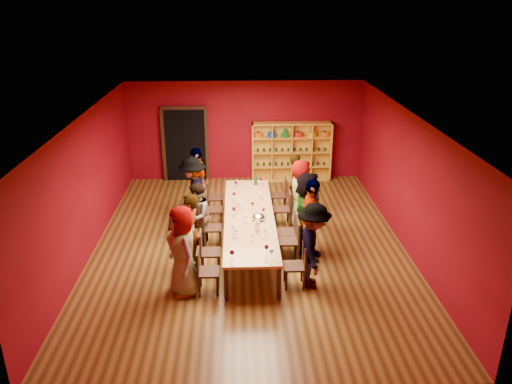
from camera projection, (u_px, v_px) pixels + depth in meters
room_shell at (249, 184)px, 10.86m from camera, size 7.10×9.10×3.04m
tasting_table at (249, 217)px, 11.15m from camera, size 1.10×4.50×0.75m
doorway at (185, 144)px, 15.04m from camera, size 1.40×0.17×2.30m
shelving_unit at (291, 149)px, 15.11m from camera, size 2.40×0.40×1.80m
chair_person_left_0 at (204, 269)px, 9.47m from camera, size 0.42×0.42×0.89m
person_left_0 at (183, 251)px, 9.31m from camera, size 0.79×0.99×1.78m
chair_person_left_1 at (206, 250)px, 10.18m from camera, size 0.42×0.42×0.89m
person_left_1 at (190, 234)px, 10.04m from camera, size 0.58×0.71×1.71m
chair_person_left_2 at (209, 225)px, 11.25m from camera, size 0.42×0.42×0.89m
person_left_2 at (197, 215)px, 11.14m from camera, size 0.50×0.78×1.50m
chair_person_left_3 at (211, 207)px, 12.19m from camera, size 0.42×0.42×0.89m
person_left_3 at (193, 193)px, 12.03m from camera, size 0.48×1.14×1.77m
chair_person_left_4 at (212, 195)px, 12.90m from camera, size 0.42×0.42×0.89m
person_left_4 at (197, 181)px, 12.74m from camera, size 0.84×1.15×1.78m
chair_person_right_0 at (299, 263)px, 9.67m from camera, size 0.42×0.42×0.89m
person_right_0 at (313, 246)px, 9.54m from camera, size 0.58×1.16×1.73m
chair_person_right_1 at (293, 238)px, 10.65m from camera, size 0.42×0.42×0.89m
person_right_1 at (311, 220)px, 10.50m from camera, size 0.84×1.18×1.83m
chair_person_right_2 at (291, 229)px, 11.05m from camera, size 0.42×0.42×0.89m
person_right_2 at (307, 212)px, 10.91m from camera, size 0.56×1.72×1.84m
chair_person_right_3 at (285, 207)px, 12.23m from camera, size 0.42×0.42×0.89m
person_right_3 at (300, 193)px, 12.12m from camera, size 0.47×0.83×1.69m
chair_person_right_4 at (282, 193)px, 13.07m from camera, size 0.42×0.42×0.89m
person_right_4 at (296, 183)px, 12.98m from camera, size 0.48×0.61×1.55m
wine_glass_0 at (236, 231)px, 10.08m from camera, size 0.08×0.08×0.20m
wine_glass_1 at (234, 209)px, 11.05m from camera, size 0.09×0.09×0.22m
wine_glass_2 at (265, 230)px, 10.13m from camera, size 0.07×0.07×0.18m
wine_glass_3 at (234, 227)px, 10.22m from camera, size 0.09×0.09×0.21m
wine_glass_4 at (253, 236)px, 9.92m from camera, size 0.07×0.07×0.18m
wine_glass_5 at (234, 194)px, 11.89m from camera, size 0.09×0.09×0.21m
wine_glass_6 at (237, 210)px, 11.06m from camera, size 0.08×0.08×0.19m
wine_glass_7 at (271, 251)px, 9.27m from camera, size 0.08×0.08×0.21m
wine_glass_8 at (253, 204)px, 11.38m from camera, size 0.08×0.08×0.19m
wine_glass_9 at (236, 183)px, 12.64m from camera, size 0.08×0.08×0.20m
wine_glass_10 at (260, 195)px, 11.90m from camera, size 0.07×0.07×0.18m
wine_glass_11 at (232, 253)px, 9.21m from camera, size 0.09×0.09×0.21m
wine_glass_12 at (260, 182)px, 12.69m from camera, size 0.08×0.08×0.19m
wine_glass_13 at (263, 210)px, 11.09m from camera, size 0.07×0.07×0.18m
wine_glass_14 at (261, 180)px, 12.85m from camera, size 0.08×0.08×0.20m
wine_glass_15 at (262, 194)px, 11.97m from camera, size 0.07×0.07×0.18m
wine_glass_16 at (234, 198)px, 11.75m from camera, size 0.07×0.07×0.18m
wine_glass_17 at (237, 182)px, 12.74m from camera, size 0.07×0.07×0.19m
wine_glass_18 at (266, 247)px, 9.41m from camera, size 0.08×0.08×0.21m
wine_glass_19 at (246, 217)px, 10.71m from camera, size 0.08×0.08×0.20m
spittoon_bowl at (258, 217)px, 10.88m from camera, size 0.29×0.29×0.16m
carafe_a at (239, 206)px, 11.35m from camera, size 0.10×0.10×0.25m
carafe_b at (257, 227)px, 10.32m from camera, size 0.11×0.11×0.27m
wine_bottle at (256, 181)px, 12.86m from camera, size 0.10×0.10×0.31m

